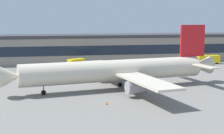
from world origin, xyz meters
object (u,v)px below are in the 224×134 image
at_px(stair_truck, 76,63).
at_px(traffic_cone_0, 107,103).
at_px(crew_van, 167,64).
at_px(airliner, 119,70).
at_px(fuel_truck, 209,59).
at_px(belt_loader, 125,65).

bearing_deg(stair_truck, traffic_cone_0, -88.19).
relative_size(crew_van, traffic_cone_0, 7.65).
relative_size(airliner, fuel_truck, 6.43).
height_order(belt_loader, traffic_cone_0, belt_loader).
bearing_deg(belt_loader, crew_van, -12.16).
relative_size(airliner, traffic_cone_0, 76.87).
distance_m(airliner, crew_van, 41.30).
distance_m(stair_truck, traffic_cone_0, 51.11).
bearing_deg(airliner, stair_truck, 101.55).
distance_m(belt_loader, traffic_cone_0, 53.41).
relative_size(crew_van, stair_truck, 0.87).
relative_size(airliner, crew_van, 10.04).
height_order(airliner, traffic_cone_0, airliner).
xyz_separation_m(airliner, crew_van, (24.94, 32.77, -3.20)).
distance_m(fuel_truck, traffic_cone_0, 74.54).
bearing_deg(fuel_truck, airliner, -138.18).
xyz_separation_m(crew_van, fuel_truck, (19.68, 7.15, 0.42)).
bearing_deg(belt_loader, fuel_truck, 6.65).
bearing_deg(stair_truck, crew_van, -5.80).
bearing_deg(crew_van, traffic_cone_0, -122.72).
distance_m(airliner, fuel_truck, 59.94).
xyz_separation_m(belt_loader, traffic_cone_0, (-16.07, -50.93, -0.79)).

